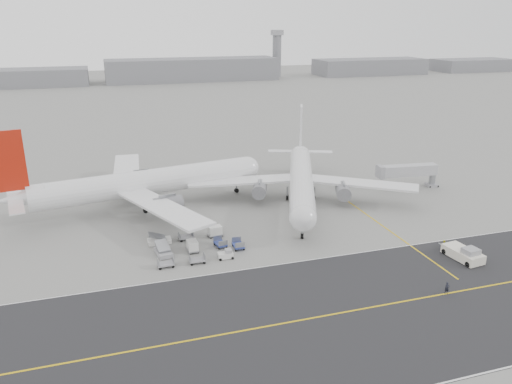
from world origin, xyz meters
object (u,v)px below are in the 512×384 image
object	(u,v)px
pushback_tug	(464,254)
control_tower	(277,53)
airliner_a	(141,183)
ground_crew_a	(447,288)
airliner_b	(301,179)
ground_crew_b	(444,244)
jet_bridge	(408,172)

from	to	relation	value
pushback_tug	control_tower	bearing A→B (deg)	70.23
airliner_a	ground_crew_a	bearing A→B (deg)	-151.40
control_tower	pushback_tug	bearing A→B (deg)	-103.28
airliner_b	ground_crew_b	xyz separation A→B (m)	(14.40, -29.90, -4.22)
airliner_b	jet_bridge	bearing A→B (deg)	23.12
control_tower	airliner_b	bearing A→B (deg)	-108.36
airliner_a	airliner_b	size ratio (longest dim) A/B	1.13
airliner_a	ground_crew_a	size ratio (longest dim) A/B	29.27
airliner_a	ground_crew_b	distance (m)	59.85
airliner_b	jet_bridge	xyz separation A→B (m)	(27.20, 0.80, -1.01)
jet_bridge	ground_crew_a	distance (m)	48.93
pushback_tug	airliner_a	bearing A→B (deg)	133.79
airliner_b	control_tower	bearing A→B (deg)	93.09
airliner_b	ground_crew_a	bearing A→B (deg)	-61.58
jet_bridge	ground_crew_a	world-z (taller)	jet_bridge
ground_crew_a	ground_crew_b	size ratio (longest dim) A/B	1.17
airliner_b	ground_crew_a	xyz separation A→B (m)	(5.24, -42.82, -4.08)
airliner_a	jet_bridge	xyz separation A→B (m)	(60.61, -5.02, -1.43)
control_tower	ground_crew_a	xyz separation A→B (m)	(-74.47, -283.00, -15.33)
airliner_a	jet_bridge	bearing A→B (deg)	-104.60
jet_bridge	ground_crew_b	size ratio (longest dim) A/B	9.65
airliner_b	pushback_tug	world-z (taller)	airliner_b
ground_crew_a	control_tower	bearing A→B (deg)	90.96
airliner_b	pushback_tug	size ratio (longest dim) A/B	5.36
pushback_tug	ground_crew_a	xyz separation A→B (m)	(-9.70, -8.48, -0.11)
airliner_b	jet_bridge	world-z (taller)	airliner_b
airliner_a	jet_bridge	distance (m)	60.83
control_tower	ground_crew_b	size ratio (longest dim) A/B	19.63
airliner_a	ground_crew_b	bearing A→B (deg)	-136.63
control_tower	airliner_a	bearing A→B (deg)	-115.76
ground_crew_a	ground_crew_b	distance (m)	15.84
airliner_a	pushback_tug	distance (m)	63.00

